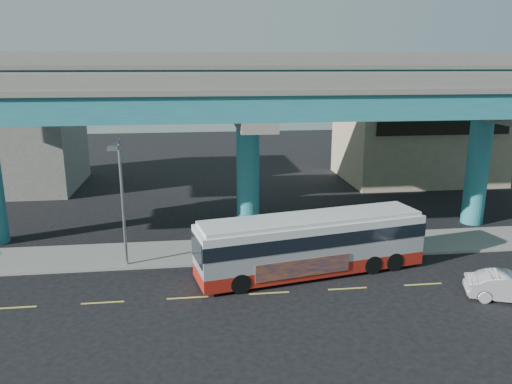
{
  "coord_description": "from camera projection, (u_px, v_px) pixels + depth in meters",
  "views": [
    {
      "loc": [
        -3.51,
        -22.61,
        11.02
      ],
      "look_at": [
        -0.11,
        4.0,
        4.07
      ],
      "focal_mm": 35.0,
      "sensor_mm": 36.0,
      "label": 1
    }
  ],
  "objects": [
    {
      "name": "stop_sign",
      "position": [
        408.0,
        223.0,
        29.56
      ],
      "size": [
        0.69,
        0.25,
        2.37
      ],
      "rotation": [
        0.0,
        0.0,
        -0.08
      ],
      "color": "gray",
      "rests_on": "sidewalk"
    },
    {
      "name": "sidewalk",
      "position": [
        255.0,
        250.0,
        30.17
      ],
      "size": [
        70.0,
        4.0,
        0.15
      ],
      "primitive_type": "cube",
      "color": "gray",
      "rests_on": "ground"
    },
    {
      "name": "transit_bus",
      "position": [
        312.0,
        242.0,
        26.61
      ],
      "size": [
        12.7,
        5.07,
        3.19
      ],
      "rotation": [
        0.0,
        0.0,
        0.2
      ],
      "color": "#A01D13",
      "rests_on": "ground"
    },
    {
      "name": "lane_markings",
      "position": [
        269.0,
        293.0,
        24.62
      ],
      "size": [
        58.0,
        0.12,
        0.01
      ],
      "color": "#D8C64C",
      "rests_on": "ground"
    },
    {
      "name": "building_beige",
      "position": [
        416.0,
        143.0,
        48.3
      ],
      "size": [
        14.0,
        10.23,
        7.0
      ],
      "color": "tan",
      "rests_on": "ground"
    },
    {
      "name": "building_concrete",
      "position": [
        6.0,
        139.0,
        44.38
      ],
      "size": [
        12.0,
        10.0,
        9.0
      ],
      "primitive_type": "cube",
      "color": "gray",
      "rests_on": "ground"
    },
    {
      "name": "street_lamp",
      "position": [
        120.0,
        185.0,
        26.12
      ],
      "size": [
        0.5,
        2.35,
        7.1
      ],
      "color": "gray",
      "rests_on": "sidewalk"
    },
    {
      "name": "viaduct",
      "position": [
        247.0,
        94.0,
        31.36
      ],
      "size": [
        52.0,
        12.4,
        11.7
      ],
      "color": "#236284",
      "rests_on": "ground"
    },
    {
      "name": "ground",
      "position": [
        268.0,
        290.0,
        24.91
      ],
      "size": [
        120.0,
        120.0,
        0.0
      ],
      "primitive_type": "plane",
      "color": "black",
      "rests_on": "ground"
    },
    {
      "name": "sedan",
      "position": [
        510.0,
        287.0,
        23.75
      ],
      "size": [
        3.97,
        4.93,
        1.33
      ],
      "primitive_type": "imported",
      "rotation": [
        0.0,
        0.0,
        1.23
      ],
      "color": "#B0B1B5",
      "rests_on": "ground"
    }
  ]
}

